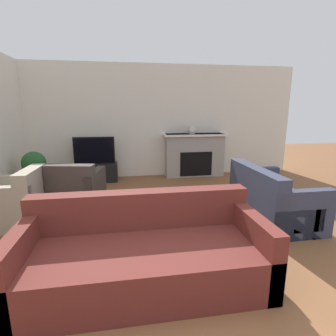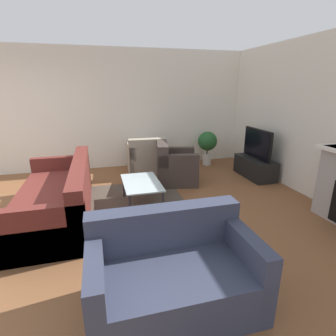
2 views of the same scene
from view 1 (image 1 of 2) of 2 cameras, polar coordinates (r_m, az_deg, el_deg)
wall_back at (r=6.49m, az=-7.08°, el=9.96°), size 8.04×0.06×2.70m
area_rug at (r=3.78m, az=-7.48°, el=-13.41°), size 2.14×1.78×0.00m
fireplace at (r=6.58m, az=5.75°, el=3.07°), size 1.57×0.43×1.06m
tv_stand at (r=6.34m, az=-15.48°, el=-0.92°), size 1.00×0.46×0.41m
tv at (r=6.24m, az=-15.76°, el=3.69°), size 0.92×0.06×0.62m
couch_sectional at (r=2.68m, az=-5.17°, el=-18.31°), size 2.28×0.99×0.82m
couch_loveseat at (r=4.31m, az=21.51°, el=-6.63°), size 0.85×1.43×0.82m
armchair_by_window at (r=4.47m, az=-30.52°, el=-6.80°), size 0.85×0.81×0.82m
armchair_accent at (r=4.65m, az=-19.08°, el=-4.93°), size 0.88×0.91×0.82m
coffee_table at (r=3.78m, az=-7.73°, el=-7.44°), size 0.94×0.58×0.41m
potted_plant at (r=5.89m, az=-27.11°, el=0.48°), size 0.46×0.46×0.83m
mantel_clock at (r=6.49m, az=5.27°, el=8.39°), size 0.18×0.07×0.21m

